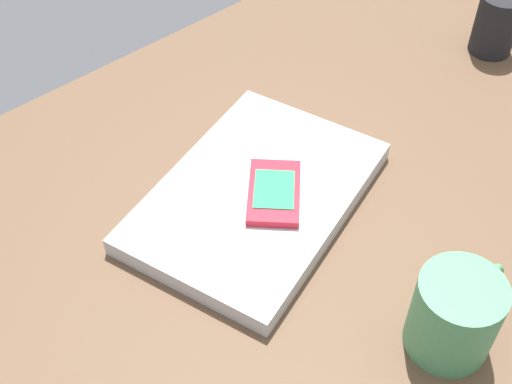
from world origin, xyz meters
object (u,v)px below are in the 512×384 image
object	(u,v)px
coffee_mug	(455,314)
pen_cup	(496,24)
cell_phone_on_laptop	(274,192)
laptop_closed	(256,196)

from	to	relation	value
coffee_mug	pen_cup	distance (cm)	54.26
cell_phone_on_laptop	coffee_mug	distance (cm)	25.47
cell_phone_on_laptop	laptop_closed	bearing A→B (deg)	112.59
laptop_closed	pen_cup	xyz separation A→B (cm)	(48.73, -0.15, 3.42)
laptop_closed	coffee_mug	bearing A→B (deg)	-103.25
laptop_closed	cell_phone_on_laptop	xyz separation A→B (cm)	(0.92, -2.21, 1.81)
cell_phone_on_laptop	coffee_mug	bearing A→B (deg)	-87.71
laptop_closed	coffee_mug	distance (cm)	27.90
laptop_closed	pen_cup	bearing A→B (deg)	-17.43
coffee_mug	cell_phone_on_laptop	bearing A→B (deg)	92.29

